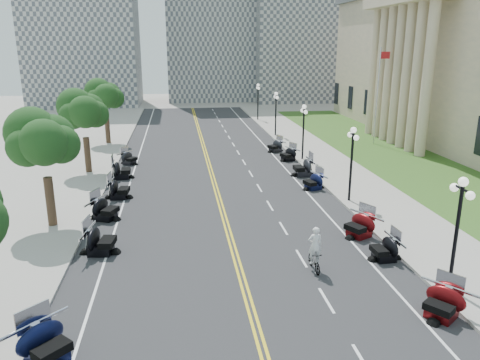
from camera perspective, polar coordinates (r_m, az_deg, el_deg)
name	(u,v)px	position (r m, az deg, el deg)	size (l,w,h in m)	color
ground	(228,231)	(26.68, -1.45, -6.26)	(160.00, 160.00, 0.00)	gray
road	(214,182)	(36.09, -3.19, -0.26)	(16.00, 90.00, 0.01)	#333335
centerline_yellow_a	(212,182)	(36.08, -3.38, -0.25)	(0.12, 90.00, 0.00)	yellow
centerline_yellow_b	(216,182)	(36.10, -3.00, -0.24)	(0.12, 90.00, 0.00)	yellow
edge_line_north	(295,179)	(37.11, 6.71, 0.13)	(0.12, 90.00, 0.00)	white
edge_line_south	(129,185)	(36.19, -13.34, -0.62)	(0.12, 90.00, 0.00)	white
lane_dash_4	(326,300)	(20.25, 10.49, -14.21)	(0.12, 2.00, 0.00)	white
lane_dash_5	(301,258)	(23.63, 7.49, -9.44)	(0.12, 2.00, 0.00)	white
lane_dash_6	(283,228)	(27.18, 5.31, -5.87)	(0.12, 2.00, 0.00)	white
lane_dash_7	(270,206)	(30.84, 3.66, -3.12)	(0.12, 2.00, 0.00)	white
lane_dash_8	(259,188)	(34.57, 2.37, -0.97)	(0.12, 2.00, 0.00)	white
lane_dash_9	(251,174)	(38.36, 1.34, 0.77)	(0.12, 2.00, 0.00)	white
lane_dash_10	(244,162)	(42.19, 0.49, 2.19)	(0.12, 2.00, 0.00)	white
lane_dash_11	(238,153)	(46.04, -0.22, 3.37)	(0.12, 2.00, 0.00)	white
lane_dash_12	(233,144)	(49.92, -0.82, 4.37)	(0.12, 2.00, 0.00)	white
lane_dash_13	(229,137)	(53.82, -1.33, 5.22)	(0.12, 2.00, 0.00)	white
lane_dash_14	(225,131)	(57.73, -1.78, 5.96)	(0.12, 2.00, 0.00)	white
lane_dash_15	(222,126)	(61.66, -2.17, 6.61)	(0.12, 2.00, 0.00)	white
lane_dash_16	(220,121)	(65.59, -2.51, 7.17)	(0.12, 2.00, 0.00)	white
lane_dash_17	(217,117)	(69.53, -2.82, 7.68)	(0.12, 2.00, 0.00)	white
lane_dash_18	(215,113)	(73.47, -3.09, 8.12)	(0.12, 2.00, 0.00)	white
lane_dash_19	(213,110)	(77.42, -3.34, 8.53)	(0.12, 2.00, 0.00)	white
sidewalk_north	(345,176)	(38.30, 12.67, 0.44)	(5.00, 90.00, 0.15)	#9E9991
sidewalk_south	(73,187)	(36.82, -19.70, -0.75)	(5.00, 90.00, 0.15)	#9E9991
lawn	(385,152)	(48.13, 17.26, 3.24)	(9.00, 60.00, 0.10)	#356023
distant_block_a	(83,28)	(87.94, -18.61, 17.14)	(18.00, 14.00, 26.00)	gray
distant_block_b	(209,19)	(92.90, -3.79, 19.04)	(16.00, 12.00, 30.00)	gray
distant_block_c	(306,41)	(92.87, 8.02, 16.45)	(20.00, 14.00, 22.00)	gray
street_lamp_1	(456,235)	(21.37, 24.84, -6.14)	(0.50, 1.20, 4.90)	black
street_lamp_2	(351,165)	(31.58, 13.40, 1.83)	(0.50, 1.20, 4.90)	black
street_lamp_3	(303,132)	(42.74, 7.72, 5.77)	(0.50, 1.20, 4.90)	black
street_lamp_4	(276,114)	(54.25, 4.38, 8.04)	(0.50, 1.20, 4.90)	black
street_lamp_5	(258,102)	(65.94, 2.20, 9.49)	(0.50, 1.20, 4.90)	black
flagpole	(377,97)	(51.17, 16.38, 9.67)	(1.10, 0.20, 10.00)	silver
tree_2	(44,147)	(28.06, -22.79, 3.75)	(4.80, 4.80, 9.20)	#235619
tree_3	(84,116)	(39.60, -18.49, 7.44)	(4.80, 4.80, 9.20)	#235619
tree_4	(105,99)	(51.35, -16.11, 9.43)	(4.80, 4.80, 9.20)	#235619
motorcycle_n_3	(443,302)	(20.09, 23.47, -13.44)	(1.96, 1.96, 1.37)	#590A0C
motorcycle_n_4	(385,247)	(24.11, 17.24, -7.86)	(1.85, 1.85, 1.30)	black
motorcycle_n_5	(359,224)	(26.52, 14.35, -5.26)	(2.04, 2.04, 1.43)	#590A0C
motorcycle_n_7	(313,181)	(34.50, 8.92, -0.08)	(1.87, 1.87, 1.31)	black
motorcycle_n_8	(303,166)	(37.96, 7.70, 1.66)	(2.24, 2.24, 1.57)	black
motorcycle_n_9	(288,154)	(42.88, 5.90, 3.22)	(1.89, 1.89, 1.32)	black
motorcycle_n_10	(275,145)	(46.41, 4.31, 4.24)	(1.87, 1.87, 1.31)	black
motorcycle_s_3	(46,342)	(17.47, -22.61, -17.78)	(2.15, 2.15, 1.51)	black
motorcycle_s_5	(100,239)	(24.70, -16.68, -6.93)	(2.19, 2.19, 1.53)	black
motorcycle_s_6	(105,208)	(29.30, -16.14, -3.29)	(2.11, 2.11, 1.48)	black
motorcycle_s_7	(119,188)	(33.08, -14.56, -0.97)	(2.09, 2.09, 1.46)	black
motorcycle_s_8	(121,169)	(37.99, -14.28, 1.30)	(2.21, 2.21, 1.55)	black
motorcycle_s_9	(129,157)	(42.49, -13.35, 2.70)	(1.80, 1.80, 1.26)	black
bicycle	(314,261)	(22.35, 9.04, -9.71)	(0.46, 1.62, 0.98)	#A51414
cyclist_rider	(316,233)	(21.78, 9.20, -6.38)	(0.67, 0.44, 1.83)	silver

